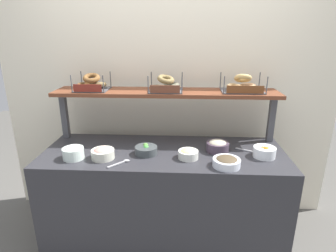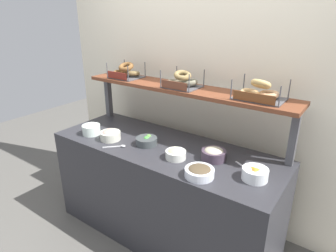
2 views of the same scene
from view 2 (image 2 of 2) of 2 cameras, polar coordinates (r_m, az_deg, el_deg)
ground_plane at (r=2.80m, az=-0.68°, el=-19.91°), size 8.00×8.00×0.00m
back_wall at (r=2.64m, az=6.29°, el=7.16°), size 3.10×0.06×2.40m
deli_counter at (r=2.53m, az=-0.73°, el=-12.69°), size 1.90×0.70×0.85m
shelf_riser_left at (r=3.00m, az=-11.61°, el=5.65°), size 0.05×0.05×0.40m
shelf_riser_right at (r=2.14m, az=23.39°, el=-2.26°), size 0.05×0.05×0.40m
upper_shelf at (r=2.39m, az=3.02°, el=7.34°), size 1.86×0.32×0.03m
bowl_veggie_mix at (r=2.34m, az=-4.22°, el=-2.91°), size 0.17×0.17×0.07m
bowl_cream_cheese at (r=2.61m, az=-14.84°, el=-0.48°), size 0.15×0.15×0.11m
bowl_tuna_salad at (r=2.13m, az=8.96°, el=-5.40°), size 0.18×0.18×0.09m
bowl_fruit_salad at (r=1.95m, az=16.71°, el=-8.95°), size 0.17×0.17×0.09m
bowl_egg_salad at (r=2.12m, az=1.53°, el=-5.46°), size 0.15×0.15×0.08m
bowl_lox_spread at (r=2.47m, az=-11.26°, el=-1.69°), size 0.17×0.17×0.09m
bowl_chocolate_spread at (r=1.91m, az=6.20°, el=-8.91°), size 0.19×0.19×0.07m
serving_spoon_near_plate at (r=2.06m, az=15.30°, el=-8.17°), size 0.17×0.10×0.01m
serving_spoon_by_edge at (r=2.34m, az=-9.78°, el=-3.96°), size 0.14×0.13×0.01m
bagel_basket_cinnamon_raisin at (r=2.74m, az=-8.24°, el=10.39°), size 0.28×0.25×0.14m
bagel_basket_poppy at (r=2.36m, az=2.77°, el=8.72°), size 0.27×0.24×0.14m
bagel_basket_plain at (r=2.12m, az=17.51°, el=6.27°), size 0.34×0.26×0.16m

